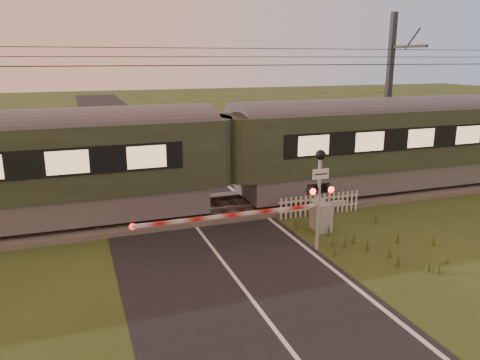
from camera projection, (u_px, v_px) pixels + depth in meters
name	position (u px, v px, depth m)	size (l,w,h in m)	color
ground	(244.00, 290.00, 11.97)	(160.00, 160.00, 0.00)	#2D3A16
road	(248.00, 294.00, 11.76)	(6.00, 140.00, 0.03)	black
track_bed	(185.00, 212.00, 17.87)	(140.00, 3.40, 0.39)	#47423D
overhead_wires	(181.00, 59.00, 16.44)	(120.00, 0.62, 0.62)	black
train	(223.00, 154.00, 17.83)	(41.01, 2.83, 3.82)	slate
boom_gate	(310.00, 216.00, 15.86)	(7.35, 0.77, 1.02)	gray
crossing_signal	(319.00, 182.00, 13.94)	(0.80, 0.34, 3.15)	gray
picket_fence	(320.00, 204.00, 17.61)	(3.39, 0.07, 0.82)	silver
catenary_mast	(389.00, 95.00, 22.37)	(0.25, 2.47, 7.82)	#2D2D30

